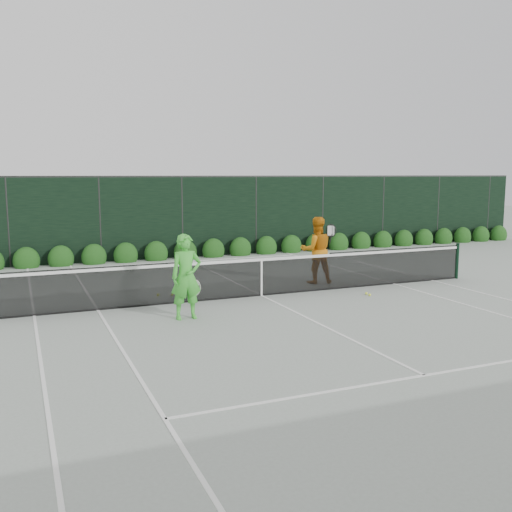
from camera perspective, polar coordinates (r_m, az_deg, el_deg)
name	(u,v)px	position (r m, az deg, el deg)	size (l,w,h in m)	color
ground	(261,296)	(14.75, 0.55, -4.00)	(80.00, 80.00, 0.00)	gray
tennis_net	(261,276)	(14.63, 0.46, -1.97)	(12.90, 0.10, 1.07)	black
player_woman	(186,277)	(12.36, -6.99, -2.08)	(0.69, 0.45, 1.85)	green
player_man	(316,250)	(16.39, 6.06, 0.59)	(1.07, 0.92, 1.91)	orange
court_lines	(261,296)	(14.74, 0.55, -3.97)	(11.03, 23.83, 0.01)	white
windscreen_fence	(312,250)	(12.08, 5.67, 0.55)	(32.00, 21.07, 3.06)	black
hedge_row	(185,252)	(21.36, -7.08, 0.38)	(31.66, 0.65, 0.94)	#11370F
tennis_balls	(267,294)	(14.75, 1.09, -3.86)	(5.12, 2.18, 0.07)	#E7F636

